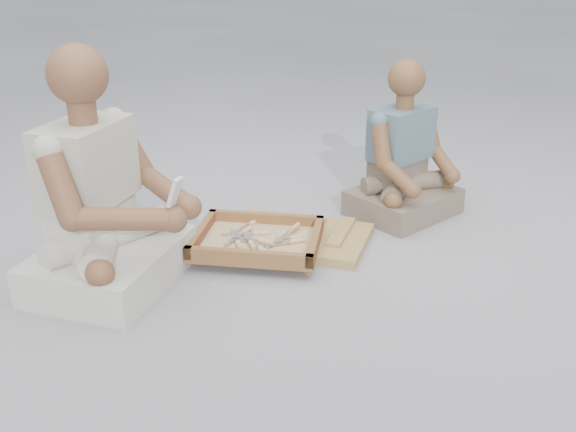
{
  "coord_description": "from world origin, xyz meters",
  "views": [
    {
      "loc": [
        0.01,
        -2.28,
        1.3
      ],
      "look_at": [
        -0.06,
        0.08,
        0.3
      ],
      "focal_mm": 40.0,
      "sensor_mm": 36.0,
      "label": 1
    }
  ],
  "objects_px": {
    "craftsman": "(103,208)",
    "companion": "(404,165)",
    "carved_panel": "(297,237)",
    "tool_tray": "(258,241)"
  },
  "relations": [
    {
      "from": "tool_tray",
      "to": "companion",
      "type": "height_order",
      "value": "companion"
    },
    {
      "from": "carved_panel",
      "to": "tool_tray",
      "type": "relative_size",
      "value": 1.08
    },
    {
      "from": "carved_panel",
      "to": "craftsman",
      "type": "relative_size",
      "value": 0.68
    },
    {
      "from": "craftsman",
      "to": "companion",
      "type": "xyz_separation_m",
      "value": [
        1.31,
        0.78,
        -0.07
      ]
    },
    {
      "from": "carved_panel",
      "to": "tool_tray",
      "type": "distance_m",
      "value": 0.23
    },
    {
      "from": "craftsman",
      "to": "carved_panel",
      "type": "bearing_deg",
      "value": 134.51
    },
    {
      "from": "companion",
      "to": "tool_tray",
      "type": "bearing_deg",
      "value": -7.21
    },
    {
      "from": "companion",
      "to": "carved_panel",
      "type": "bearing_deg",
      "value": -8.69
    },
    {
      "from": "carved_panel",
      "to": "companion",
      "type": "height_order",
      "value": "companion"
    },
    {
      "from": "carved_panel",
      "to": "tool_tray",
      "type": "bearing_deg",
      "value": -140.37
    }
  ]
}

